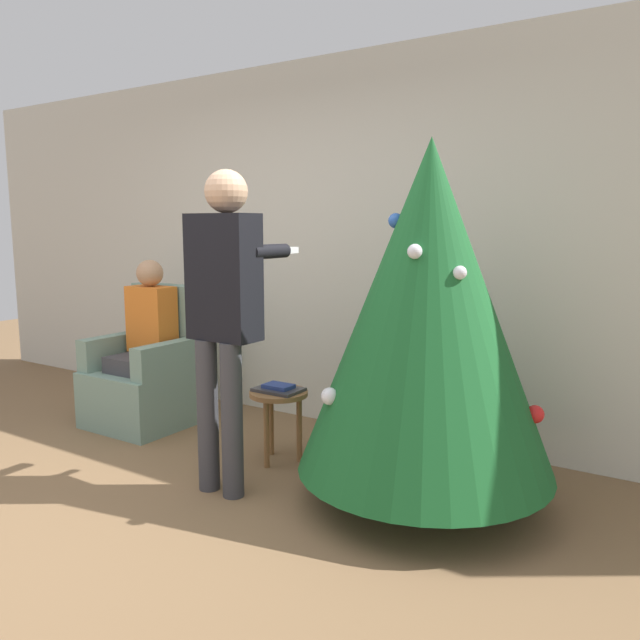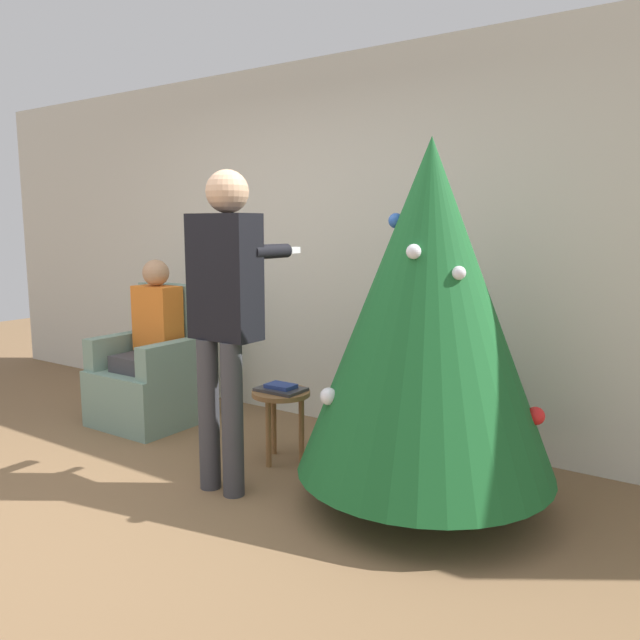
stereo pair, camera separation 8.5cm
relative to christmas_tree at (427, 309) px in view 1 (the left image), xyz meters
The scene contains 9 objects.
ground_plane 2.08m from the christmas_tree, 134.99° to the right, with size 14.00×14.00×0.00m, color brown.
wall_back 1.62m from the christmas_tree, 142.64° to the left, with size 8.00×0.06×2.70m.
christmas_tree is the anchor object (origin of this frame).
armchair 2.45m from the christmas_tree, behind, with size 0.70×0.72×1.04m.
person_seated 2.37m from the christmas_tree, behind, with size 0.36×0.46×1.24m.
person_standing 1.10m from the christmas_tree, 156.91° to the right, with size 0.42×0.57×1.80m.
side_stool 1.24m from the christmas_tree, behind, with size 0.37×0.37×0.46m.
laptop 1.19m from the christmas_tree, behind, with size 0.29×0.21×0.02m.
book 1.18m from the christmas_tree, behind, with size 0.18×0.13×0.02m.
Camera 1 is at (2.53, -1.74, 1.50)m, focal length 35.00 mm.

